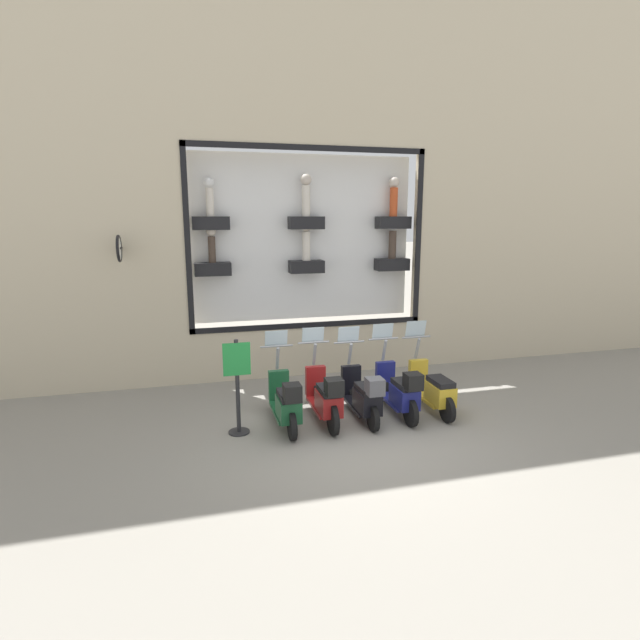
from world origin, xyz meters
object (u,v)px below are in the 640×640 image
Objects in this scene: scooter_green_4 at (286,402)px; scooter_black_2 at (363,396)px; scooter_red_3 at (325,398)px; scooter_yellow_0 at (433,389)px; shop_sign_post at (237,384)px; scooter_navy_1 at (400,391)px.

scooter_black_2 is at bearing -90.21° from scooter_green_4.
scooter_green_4 is (-0.01, 0.70, -0.02)m from scooter_red_3.
scooter_red_3 is 1.01× the size of scooter_green_4.
scooter_yellow_0 is 1.00× the size of scooter_black_2.
scooter_red_3 is (-0.05, 2.11, 0.06)m from scooter_yellow_0.
scooter_black_2 is 1.10× the size of shop_sign_post.
scooter_navy_1 is 1.01× the size of scooter_black_2.
shop_sign_post is at bearing 91.03° from scooter_yellow_0.
scooter_black_2 is 1.00× the size of scooter_green_4.
scooter_green_4 is 0.91m from shop_sign_post.
scooter_navy_1 is at bearing -89.91° from shop_sign_post.
shop_sign_post is (-0.07, 3.62, 0.45)m from scooter_yellow_0.
scooter_green_4 is 1.11× the size of shop_sign_post.
scooter_black_2 is 2.26m from shop_sign_post.
scooter_yellow_0 is 0.71m from scooter_navy_1.
scooter_navy_1 is 1.00× the size of scooter_green_4.
shop_sign_post reaches higher than scooter_green_4.
scooter_navy_1 is 0.70m from scooter_black_2.
scooter_navy_1 is 2.95m from shop_sign_post.
scooter_black_2 is 0.70m from scooter_red_3.
scooter_yellow_0 is 3.65m from shop_sign_post.
scooter_black_2 is at bearing 90.62° from scooter_navy_1.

